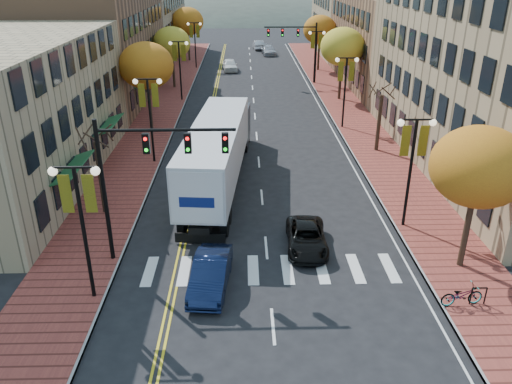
{
  "coord_description": "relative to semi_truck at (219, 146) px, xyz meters",
  "views": [
    {
      "loc": [
        -1.07,
        -17.62,
        12.93
      ],
      "look_at": [
        -0.47,
        5.93,
        2.2
      ],
      "focal_mm": 35.0,
      "sensor_mm": 36.0,
      "label": 1
    }
  ],
  "objects": [
    {
      "name": "car_far_white",
      "position": [
        -0.2,
        37.93,
        -1.73
      ],
      "size": [
        2.19,
        4.64,
        1.53
      ],
      "primitive_type": "imported",
      "rotation": [
        0.0,
        0.0,
        0.09
      ],
      "color": "white",
      "rests_on": "ground"
    },
    {
      "name": "lamp_right_c",
      "position": [
        10.13,
        29.64,
        1.79
      ],
      "size": [
        1.96,
        0.36,
        6.05
      ],
      "color": "black",
      "rests_on": "ground"
    },
    {
      "name": "tree_right_b",
      "position": [
        11.63,
        5.64,
        -0.25
      ],
      "size": [
        0.28,
        0.28,
        4.2
      ],
      "color": "#382619",
      "rests_on": "sidewalk_right"
    },
    {
      "name": "bicycle",
      "position": [
        10.43,
        -13.38,
        -1.88
      ],
      "size": [
        1.87,
        0.86,
        0.95
      ],
      "primitive_type": "imported",
      "rotation": [
        0.0,
        0.0,
        1.7
      ],
      "color": "gray",
      "rests_on": "sidewalk_right"
    },
    {
      "name": "traffic_mast_near",
      "position": [
        -2.85,
        -9.36,
        2.42
      ],
      "size": [
        6.1,
        0.35,
        7.0
      ],
      "color": "black",
      "rests_on": "ground"
    },
    {
      "name": "lamp_left_d",
      "position": [
        -4.87,
        39.64,
        1.79
      ],
      "size": [
        1.96,
        0.36,
        6.05
      ],
      "color": "black",
      "rests_on": "ground"
    },
    {
      "name": "lamp_left_b",
      "position": [
        -4.87,
        3.64,
        1.79
      ],
      "size": [
        1.96,
        0.36,
        6.05
      ],
      "color": "black",
      "rests_on": "ground"
    },
    {
      "name": "lamp_right_a",
      "position": [
        10.13,
        -6.36,
        1.79
      ],
      "size": [
        1.96,
        0.36,
        6.05
      ],
      "color": "black",
      "rests_on": "ground"
    },
    {
      "name": "building_left_far",
      "position": [
        -14.37,
        48.64,
        2.25
      ],
      "size": [
        12.0,
        26.0,
        9.5
      ],
      "primitive_type": "cube",
      "color": "#9E8966",
      "rests_on": "ground"
    },
    {
      "name": "traffic_mast_far",
      "position": [
        8.11,
        29.64,
        2.42
      ],
      "size": [
        6.1,
        0.34,
        7.0
      ],
      "color": "black",
      "rests_on": "ground"
    },
    {
      "name": "ground",
      "position": [
        2.63,
        -12.36,
        -2.5
      ],
      "size": [
        200.0,
        200.0,
        0.0
      ],
      "primitive_type": "plane",
      "color": "black",
      "rests_on": "ground"
    },
    {
      "name": "building_left_mid",
      "position": [
        -14.37,
        23.64,
        3.0
      ],
      "size": [
        12.0,
        24.0,
        11.0
      ],
      "primitive_type": "cube",
      "color": "brown",
      "rests_on": "ground"
    },
    {
      "name": "building_right_far",
      "position": [
        21.13,
        51.64,
        3.0
      ],
      "size": [
        15.0,
        20.0,
        11.0
      ],
      "primitive_type": "cube",
      "color": "#9E8966",
      "rests_on": "ground"
    },
    {
      "name": "navy_sedan",
      "position": [
        0.05,
        -11.66,
        -1.8
      ],
      "size": [
        1.87,
        4.38,
        1.4
      ],
      "primitive_type": "imported",
      "rotation": [
        0.0,
        0.0,
        -0.09
      ],
      "color": "black",
      "rests_on": "ground"
    },
    {
      "name": "lamp_right_b",
      "position": [
        10.13,
        11.64,
        1.79
      ],
      "size": [
        1.96,
        0.36,
        6.05
      ],
      "color": "black",
      "rests_on": "ground"
    },
    {
      "name": "tree_left_c",
      "position": [
        -6.37,
        27.64,
        2.55
      ],
      "size": [
        4.16,
        4.16,
        6.69
      ],
      "color": "#382619",
      "rests_on": "sidewalk_left"
    },
    {
      "name": "tree_left_b",
      "position": [
        -6.37,
        11.64,
        2.94
      ],
      "size": [
        4.48,
        4.48,
        7.21
      ],
      "color": "#382619",
      "rests_on": "sidewalk_left"
    },
    {
      "name": "tree_right_d",
      "position": [
        11.63,
        37.64,
        2.79
      ],
      "size": [
        4.35,
        4.35,
        7.0
      ],
      "color": "#382619",
      "rests_on": "sidewalk_right"
    },
    {
      "name": "car_far_oncoming",
      "position": [
        4.18,
        56.58,
        -1.76
      ],
      "size": [
        2.0,
        4.62,
        1.48
      ],
      "primitive_type": "imported",
      "rotation": [
        0.0,
        0.0,
        3.24
      ],
      "color": "#B4B3BC",
      "rests_on": "ground"
    },
    {
      "name": "car_far_silver",
      "position": [
        5.64,
        50.96,
        -1.79
      ],
      "size": [
        2.29,
        5.04,
        1.43
      ],
      "primitive_type": "imported",
      "rotation": [
        0.0,
        0.0,
        0.06
      ],
      "color": "#9B9BA2",
      "rests_on": "ground"
    },
    {
      "name": "black_suv",
      "position": [
        4.64,
        -8.43,
        -1.92
      ],
      "size": [
        2.12,
        4.28,
        1.17
      ],
      "primitive_type": "imported",
      "rotation": [
        0.0,
        0.0,
        -0.04
      ],
      "color": "black",
      "rests_on": "ground"
    },
    {
      "name": "building_right_mid",
      "position": [
        21.13,
        29.64,
        2.5
      ],
      "size": [
        15.0,
        24.0,
        10.0
      ],
      "primitive_type": "cube",
      "color": "brown",
      "rests_on": "ground"
    },
    {
      "name": "tree_right_a",
      "position": [
        11.63,
        -10.36,
        2.55
      ],
      "size": [
        4.16,
        4.16,
        6.69
      ],
      "color": "#382619",
      "rests_on": "sidewalk_right"
    },
    {
      "name": "lamp_left_c",
      "position": [
        -4.87,
        21.64,
        1.79
      ],
      "size": [
        1.96,
        0.36,
        6.05
      ],
      "color": "black",
      "rests_on": "ground"
    },
    {
      "name": "lamp_left_a",
      "position": [
        -4.87,
        -12.36,
        1.79
      ],
      "size": [
        1.96,
        0.36,
        6.05
      ],
      "color": "black",
      "rests_on": "ground"
    },
    {
      "name": "tree_left_d",
      "position": [
        -6.37,
        45.64,
        3.1
      ],
      "size": [
        4.61,
        4.61,
        7.42
      ],
      "color": "#382619",
      "rests_on": "sidewalk_left"
    },
    {
      "name": "semi_truck",
      "position": [
        0.0,
        0.0,
        0.0
      ],
      "size": [
        4.21,
        17.29,
        4.28
      ],
      "rotation": [
        0.0,
        0.0,
        -0.09
      ],
      "color": "black",
      "rests_on": "ground"
    },
    {
      "name": "tree_left_a",
      "position": [
        -6.37,
        -4.36,
        -0.25
      ],
      "size": [
        0.28,
        0.28,
        4.2
      ],
      "color": "#382619",
      "rests_on": "sidewalk_left"
    },
    {
      "name": "sidewalk_right",
      "position": [
        11.63,
        20.14,
        -2.43
      ],
      "size": [
        4.0,
        85.0,
        0.15
      ],
      "primitive_type": "cube",
      "color": "brown",
      "rests_on": "ground"
    },
    {
      "name": "tree_right_c",
      "position": [
        11.63,
        21.64,
        2.94
      ],
      "size": [
        4.48,
        4.48,
        7.21
      ],
      "color": "#382619",
      "rests_on": "sidewalk_right"
    },
    {
      "name": "sidewalk_left",
      "position": [
        -6.37,
        20.14,
        -2.43
      ],
      "size": [
        4.0,
        85.0,
        0.15
      ],
      "primitive_type": "cube",
      "color": "brown",
      "rests_on": "ground"
    }
  ]
}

